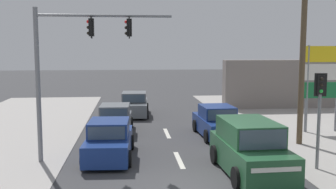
{
  "coord_description": "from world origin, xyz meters",
  "views": [
    {
      "loc": [
        -1.98,
        -12.19,
        4.44
      ],
      "look_at": [
        -0.35,
        4.0,
        2.53
      ],
      "focal_mm": 42.0,
      "sensor_mm": 36.0,
      "label": 1
    }
  ],
  "objects_px": {
    "pedestal_signal_right_kerb": "(320,105)",
    "shopping_plaza_sign": "(323,76)",
    "sedan_kerbside_parked": "(217,123)",
    "traffic_signal_mast": "(71,56)",
    "sedan_oncoming_mid": "(109,141)",
    "utility_pole_midground_right": "(303,40)",
    "suv_receding_far": "(250,149)",
    "hatchback_oncoming_near": "(115,120)",
    "sedan_crossing_left": "(134,105)"
  },
  "relations": [
    {
      "from": "utility_pole_midground_right",
      "to": "traffic_signal_mast",
      "type": "relative_size",
      "value": 1.53
    },
    {
      "from": "traffic_signal_mast",
      "to": "suv_receding_far",
      "type": "xyz_separation_m",
      "value": [
        6.45,
        -2.29,
        -3.26
      ]
    },
    {
      "from": "shopping_plaza_sign",
      "to": "sedan_crossing_left",
      "type": "xyz_separation_m",
      "value": [
        -9.85,
        6.22,
        -2.28
      ]
    },
    {
      "from": "suv_receding_far",
      "to": "hatchback_oncoming_near",
      "type": "relative_size",
      "value": 1.24
    },
    {
      "from": "utility_pole_midground_right",
      "to": "sedan_kerbside_parked",
      "type": "bearing_deg",
      "value": 149.9
    },
    {
      "from": "pedestal_signal_right_kerb",
      "to": "shopping_plaza_sign",
      "type": "bearing_deg",
      "value": 62.16
    },
    {
      "from": "sedan_kerbside_parked",
      "to": "suv_receding_far",
      "type": "bearing_deg",
      "value": -91.77
    },
    {
      "from": "pedestal_signal_right_kerb",
      "to": "sedan_oncoming_mid",
      "type": "height_order",
      "value": "pedestal_signal_right_kerb"
    },
    {
      "from": "traffic_signal_mast",
      "to": "sedan_kerbside_parked",
      "type": "bearing_deg",
      "value": 29.12
    },
    {
      "from": "utility_pole_midground_right",
      "to": "sedan_oncoming_mid",
      "type": "relative_size",
      "value": 2.12
    },
    {
      "from": "traffic_signal_mast",
      "to": "sedan_kerbside_parked",
      "type": "relative_size",
      "value": 1.39
    },
    {
      "from": "sedan_oncoming_mid",
      "to": "hatchback_oncoming_near",
      "type": "bearing_deg",
      "value": 88.92
    },
    {
      "from": "sedan_kerbside_parked",
      "to": "sedan_oncoming_mid",
      "type": "height_order",
      "value": "same"
    },
    {
      "from": "shopping_plaza_sign",
      "to": "sedan_kerbside_parked",
      "type": "xyz_separation_m",
      "value": [
        -5.76,
        -0.5,
        -2.28
      ]
    },
    {
      "from": "sedan_kerbside_parked",
      "to": "hatchback_oncoming_near",
      "type": "relative_size",
      "value": 1.17
    },
    {
      "from": "pedestal_signal_right_kerb",
      "to": "hatchback_oncoming_near",
      "type": "xyz_separation_m",
      "value": [
        -7.6,
        7.17,
        -1.71
      ]
    },
    {
      "from": "shopping_plaza_sign",
      "to": "sedan_crossing_left",
      "type": "bearing_deg",
      "value": 147.75
    },
    {
      "from": "traffic_signal_mast",
      "to": "shopping_plaza_sign",
      "type": "bearing_deg",
      "value": 18.72
    },
    {
      "from": "sedan_kerbside_parked",
      "to": "suv_receding_far",
      "type": "height_order",
      "value": "suv_receding_far"
    },
    {
      "from": "utility_pole_midground_right",
      "to": "suv_receding_far",
      "type": "bearing_deg",
      "value": -132.43
    },
    {
      "from": "utility_pole_midground_right",
      "to": "hatchback_oncoming_near",
      "type": "distance_m",
      "value": 10.13
    },
    {
      "from": "traffic_signal_mast",
      "to": "sedan_kerbside_parked",
      "type": "height_order",
      "value": "traffic_signal_mast"
    },
    {
      "from": "suv_receding_far",
      "to": "traffic_signal_mast",
      "type": "bearing_deg",
      "value": 160.46
    },
    {
      "from": "pedestal_signal_right_kerb",
      "to": "hatchback_oncoming_near",
      "type": "bearing_deg",
      "value": 136.7
    },
    {
      "from": "utility_pole_midground_right",
      "to": "hatchback_oncoming_near",
      "type": "bearing_deg",
      "value": 158.56
    },
    {
      "from": "pedestal_signal_right_kerb",
      "to": "suv_receding_far",
      "type": "bearing_deg",
      "value": -175.66
    },
    {
      "from": "pedestal_signal_right_kerb",
      "to": "hatchback_oncoming_near",
      "type": "distance_m",
      "value": 10.59
    },
    {
      "from": "pedestal_signal_right_kerb",
      "to": "sedan_kerbside_parked",
      "type": "xyz_separation_m",
      "value": [
        -2.44,
        5.79,
        -1.71
      ]
    },
    {
      "from": "sedan_crossing_left",
      "to": "suv_receding_far",
      "type": "distance_m",
      "value": 13.29
    },
    {
      "from": "pedestal_signal_right_kerb",
      "to": "shopping_plaza_sign",
      "type": "xyz_separation_m",
      "value": [
        3.32,
        6.29,
        0.57
      ]
    },
    {
      "from": "utility_pole_midground_right",
      "to": "sedan_kerbside_parked",
      "type": "height_order",
      "value": "utility_pole_midground_right"
    },
    {
      "from": "traffic_signal_mast",
      "to": "sedan_crossing_left",
      "type": "xyz_separation_m",
      "value": [
        2.55,
        10.42,
        -3.44
      ]
    },
    {
      "from": "utility_pole_midground_right",
      "to": "traffic_signal_mast",
      "type": "bearing_deg",
      "value": -170.48
    },
    {
      "from": "pedestal_signal_right_kerb",
      "to": "sedan_kerbside_parked",
      "type": "height_order",
      "value": "pedestal_signal_right_kerb"
    },
    {
      "from": "traffic_signal_mast",
      "to": "hatchback_oncoming_near",
      "type": "bearing_deg",
      "value": 73.83
    },
    {
      "from": "hatchback_oncoming_near",
      "to": "sedan_oncoming_mid",
      "type": "bearing_deg",
      "value": -91.08
    },
    {
      "from": "pedestal_signal_right_kerb",
      "to": "sedan_oncoming_mid",
      "type": "bearing_deg",
      "value": 163.14
    },
    {
      "from": "sedan_oncoming_mid",
      "to": "sedan_crossing_left",
      "type": "xyz_separation_m",
      "value": [
        1.17,
        10.17,
        0.0
      ]
    },
    {
      "from": "pedestal_signal_right_kerb",
      "to": "sedan_crossing_left",
      "type": "relative_size",
      "value": 0.83
    },
    {
      "from": "utility_pole_midground_right",
      "to": "sedan_crossing_left",
      "type": "bearing_deg",
      "value": 130.84
    },
    {
      "from": "sedan_oncoming_mid",
      "to": "hatchback_oncoming_near",
      "type": "relative_size",
      "value": 1.17
    },
    {
      "from": "sedan_kerbside_parked",
      "to": "sedan_oncoming_mid",
      "type": "bearing_deg",
      "value": -146.68
    },
    {
      "from": "utility_pole_midground_right",
      "to": "suv_receding_far",
      "type": "height_order",
      "value": "utility_pole_midground_right"
    },
    {
      "from": "utility_pole_midground_right",
      "to": "sedan_crossing_left",
      "type": "distance_m",
      "value": 12.24
    },
    {
      "from": "utility_pole_midground_right",
      "to": "shopping_plaza_sign",
      "type": "bearing_deg",
      "value": 47.36
    },
    {
      "from": "hatchback_oncoming_near",
      "to": "sedan_crossing_left",
      "type": "bearing_deg",
      "value": 78.59
    },
    {
      "from": "pedestal_signal_right_kerb",
      "to": "hatchback_oncoming_near",
      "type": "height_order",
      "value": "pedestal_signal_right_kerb"
    },
    {
      "from": "sedan_kerbside_parked",
      "to": "sedan_crossing_left",
      "type": "xyz_separation_m",
      "value": [
        -4.09,
        6.72,
        0.0
      ]
    },
    {
      "from": "sedan_oncoming_mid",
      "to": "suv_receding_far",
      "type": "distance_m",
      "value": 5.67
    },
    {
      "from": "utility_pole_midground_right",
      "to": "traffic_signal_mast",
      "type": "xyz_separation_m",
      "value": [
        -10.09,
        -1.69,
        -0.67
      ]
    }
  ]
}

